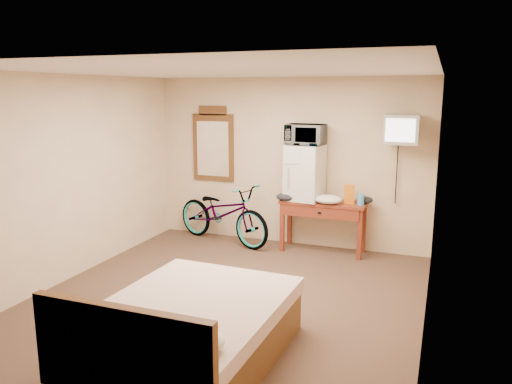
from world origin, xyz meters
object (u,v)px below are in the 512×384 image
crt_television (402,129)px  bed (186,332)px  desk (323,211)px  blue_cup (361,199)px  microwave (306,135)px  wall_mirror (213,145)px  bicycle (223,213)px  mini_fridge (305,173)px

crt_television → bed: crt_television is taller
desk → blue_cup: 0.58m
microwave → wall_mirror: (-1.56, 0.23, -0.23)m
desk → bed: (-0.37, -3.38, -0.32)m
desk → wall_mirror: (-1.84, 0.27, 0.85)m
microwave → bicycle: 1.76m
desk → mini_fridge: mini_fridge is taller
desk → microwave: microwave is taller
mini_fridge → crt_television: size_ratio=1.41×
bed → crt_television: bearing=67.7°
bicycle → bed: 3.53m
desk → crt_television: crt_television is taller
blue_cup → bed: bearing=-105.1°
bicycle → bed: bearing=-142.8°
crt_television → wall_mirror: size_ratio=0.48×
microwave → crt_television: 1.31m
microwave → wall_mirror: 1.60m
desk → blue_cup: (0.54, -0.02, 0.21)m
bicycle → mini_fridge: bearing=-68.2°
wall_mirror → bed: bearing=-68.0°
mini_fridge → wall_mirror: bearing=171.4°
mini_fridge → crt_television: crt_television is taller
crt_television → bed: size_ratio=0.29×
microwave → bed: microwave is taller
microwave → bicycle: microwave is taller
microwave → blue_cup: size_ratio=3.36×
wall_mirror → bed: (1.47, -3.65, -1.17)m
desk → wall_mirror: bearing=171.7°
blue_cup → bed: 3.52m
crt_television → mini_fridge: bearing=179.3°
microwave → bed: 3.69m
mini_fridge → desk: bearing=-6.9°
crt_television → bicycle: 2.90m
blue_cup → crt_television: (0.49, 0.04, 0.97)m
blue_cup → bicycle: (-2.08, -0.03, -0.37)m
mini_fridge → blue_cup: 0.88m
crt_television → wall_mirror: (-2.87, 0.25, -0.33)m
wall_mirror → bicycle: size_ratio=0.67×
mini_fridge → bicycle: bearing=-176.0°
wall_mirror → mini_fridge: bearing=-8.6°
bed → wall_mirror: bearing=112.0°
crt_television → bicycle: crt_television is taller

